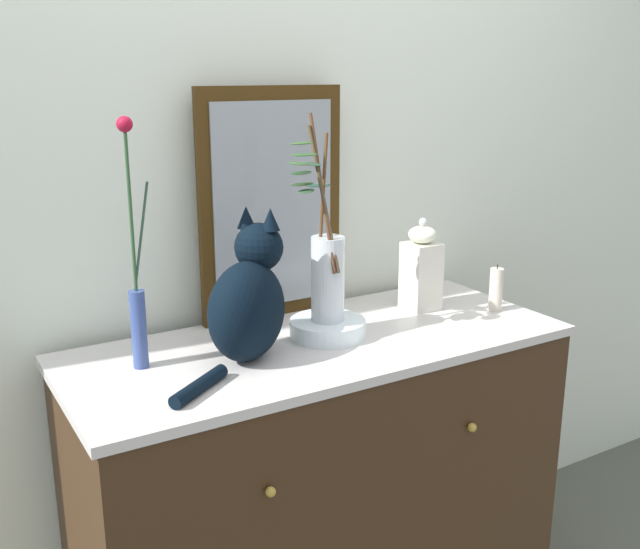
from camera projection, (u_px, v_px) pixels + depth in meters
wall_back at (259, 190)px, 2.13m from camera, size 4.40×0.08×2.60m
sideboard at (320, 498)px, 2.07m from camera, size 1.33×0.56×0.95m
mirror_leaning at (272, 205)px, 2.06m from camera, size 0.43×0.03×0.65m
cat_sitting at (248, 301)px, 1.78m from camera, size 0.41×0.33×0.37m
vase_slim_green at (137, 293)px, 1.72m from camera, size 0.06×0.04×0.59m
bowl_porcelain at (328, 328)px, 1.96m from camera, size 0.20×0.20×0.05m
vase_glass_clear at (326, 269)px, 1.91m from camera, size 0.18×0.14×0.54m
jar_lidded_porcelain at (421, 269)px, 2.17m from camera, size 0.09×0.09×0.27m
candle_pillar at (496, 290)px, 2.16m from camera, size 0.04×0.04×0.14m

